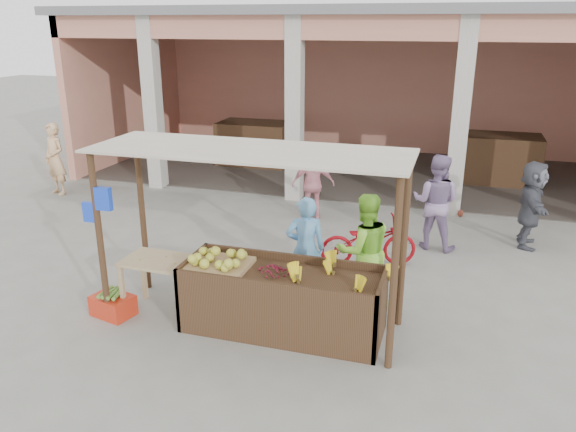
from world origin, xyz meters
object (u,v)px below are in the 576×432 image
(red_crate, at_px, (113,305))
(vendor_green, at_px, (364,248))
(fruit_stall, at_px, (283,302))
(side_table, at_px, (160,269))
(vendor_blue, at_px, (305,246))
(motorcycle, at_px, (368,241))

(red_crate, xyz_separation_m, vendor_green, (3.25, 1.33, 0.73))
(fruit_stall, relative_size, red_crate, 4.73)
(fruit_stall, relative_size, side_table, 2.61)
(red_crate, bearing_deg, vendor_blue, 41.32)
(fruit_stall, bearing_deg, vendor_green, 49.41)
(fruit_stall, bearing_deg, side_table, -179.42)
(fruit_stall, relative_size, motorcycle, 1.55)
(vendor_blue, bearing_deg, motorcycle, -133.96)
(fruit_stall, bearing_deg, red_crate, -172.62)
(red_crate, distance_m, motorcycle, 4.13)
(vendor_green, bearing_deg, motorcycle, -111.32)
(vendor_blue, relative_size, motorcycle, 1.00)
(red_crate, height_order, vendor_blue, vendor_blue)
(motorcycle, bearing_deg, vendor_blue, 134.39)
(vendor_blue, bearing_deg, vendor_green, 165.99)
(fruit_stall, distance_m, vendor_green, 1.43)
(fruit_stall, distance_m, side_table, 1.78)
(red_crate, relative_size, vendor_green, 0.31)
(red_crate, bearing_deg, motorcycle, 54.92)
(fruit_stall, xyz_separation_m, vendor_green, (0.88, 1.02, 0.48))
(red_crate, xyz_separation_m, vendor_blue, (2.41, 1.26, 0.69))
(vendor_green, height_order, motorcycle, vendor_green)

